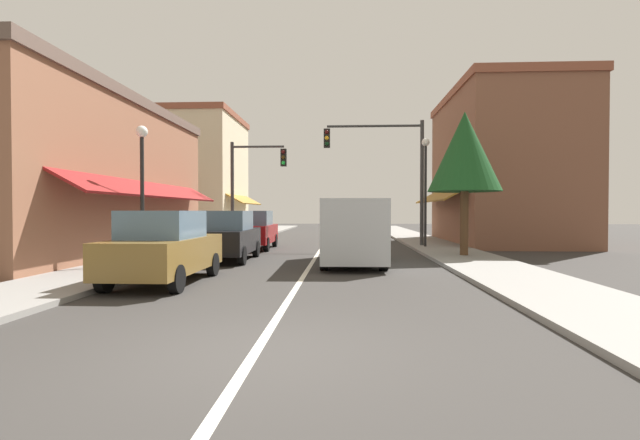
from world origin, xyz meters
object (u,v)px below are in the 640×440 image
object	(u,v)px
parked_car_second_left	(227,236)
tree_right_near	(465,152)
van_in_lane	(352,230)
traffic_signal_left_corner	(251,177)
street_lamp_left_near	(142,171)
parked_car_nearest_left	(164,247)
parked_car_third_left	(254,230)
street_lamp_right_mid	(426,175)
traffic_signal_mast_arm	(389,162)

from	to	relation	value
parked_car_second_left	tree_right_near	xyz separation A→B (m)	(8.59, 1.31, 3.06)
van_in_lane	traffic_signal_left_corner	world-z (taller)	traffic_signal_left_corner
street_lamp_left_near	tree_right_near	xyz separation A→B (m)	(10.67, 3.52, 0.95)
parked_car_nearest_left	tree_right_near	distance (m)	11.35
parked_car_third_left	van_in_lane	size ratio (longest dim) A/B	0.79
traffic_signal_left_corner	tree_right_near	world-z (taller)	tree_right_near
parked_car_nearest_left	street_lamp_left_near	distance (m)	4.08
parked_car_third_left	street_lamp_left_near	world-z (taller)	street_lamp_left_near
van_in_lane	street_lamp_right_mid	bearing A→B (deg)	59.72
van_in_lane	traffic_signal_mast_arm	distance (m)	7.90
street_lamp_left_near	tree_right_near	size ratio (longest dim) A/B	0.80
parked_car_third_left	street_lamp_right_mid	world-z (taller)	street_lamp_right_mid
van_in_lane	parked_car_nearest_left	bearing A→B (deg)	-138.25
van_in_lane	tree_right_near	xyz separation A→B (m)	(4.21, 2.16, 2.79)
parked_car_third_left	traffic_signal_mast_arm	bearing A→B (deg)	9.69
parked_car_third_left	street_lamp_left_near	size ratio (longest dim) A/B	0.94
van_in_lane	tree_right_near	world-z (taller)	tree_right_near
traffic_signal_mast_arm	parked_car_third_left	bearing A→B (deg)	-169.24
van_in_lane	street_lamp_left_near	xyz separation A→B (m)	(-6.46, -1.35, 1.84)
van_in_lane	tree_right_near	size ratio (longest dim) A/B	0.96
parked_car_second_left	parked_car_third_left	bearing A→B (deg)	89.14
parked_car_nearest_left	tree_right_near	xyz separation A→B (m)	(8.81, 6.47, 3.06)
van_in_lane	street_lamp_right_mid	xyz separation A→B (m)	(3.49, 6.33, 2.27)
parked_car_third_left	parked_car_second_left	bearing A→B (deg)	-90.51
traffic_signal_left_corner	street_lamp_left_near	xyz separation A→B (m)	(-1.31, -10.04, -0.55)
parked_car_third_left	van_in_lane	distance (m)	7.36
parked_car_third_left	tree_right_near	world-z (taller)	tree_right_near
van_in_lane	tree_right_near	bearing A→B (deg)	25.83
traffic_signal_left_corner	parked_car_nearest_left	bearing A→B (deg)	-87.56
parked_car_second_left	tree_right_near	bearing A→B (deg)	7.23
tree_right_near	street_lamp_right_mid	bearing A→B (deg)	99.76
parked_car_third_left	traffic_signal_mast_arm	size ratio (longest dim) A/B	0.68
parked_car_second_left	tree_right_near	distance (m)	9.22
parked_car_third_left	parked_car_nearest_left	bearing A→B (deg)	-92.01
traffic_signal_left_corner	tree_right_near	size ratio (longest dim) A/B	0.99
van_in_lane	parked_car_second_left	bearing A→B (deg)	167.54
parked_car_nearest_left	parked_car_second_left	xyz separation A→B (m)	(0.22, 5.17, 0.00)
parked_car_second_left	street_lamp_left_near	distance (m)	3.70
parked_car_second_left	street_lamp_right_mid	xyz separation A→B (m)	(7.88, 5.47, 2.54)
parked_car_nearest_left	parked_car_second_left	distance (m)	5.17
traffic_signal_left_corner	street_lamp_left_near	world-z (taller)	traffic_signal_left_corner
street_lamp_right_mid	traffic_signal_left_corner	bearing A→B (deg)	164.76
parked_car_nearest_left	traffic_signal_mast_arm	bearing A→B (deg)	60.36
tree_right_near	parked_car_nearest_left	bearing A→B (deg)	-143.69
parked_car_third_left	traffic_signal_left_corner	bearing A→B (deg)	103.30
van_in_lane	traffic_signal_mast_arm	xyz separation A→B (m)	(1.89, 7.07, 2.98)
street_lamp_left_near	traffic_signal_left_corner	bearing A→B (deg)	82.57
street_lamp_right_mid	van_in_lane	bearing A→B (deg)	-118.89
parked_car_nearest_left	van_in_lane	xyz separation A→B (m)	(4.60, 4.31, 0.27)
tree_right_near	traffic_signal_left_corner	bearing A→B (deg)	145.14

